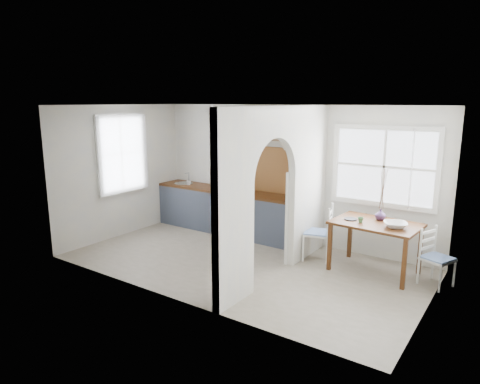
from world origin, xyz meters
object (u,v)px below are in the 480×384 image
Objects in this scene: vase at (380,214)px; dining_table at (374,247)px; chair_right at (438,258)px; kettle at (301,194)px; chair_left at (318,232)px.

dining_table is at bearing -89.74° from vase.
kettle is at bearing 105.33° from chair_right.
kettle is at bearing 175.60° from vase.
chair_right is (1.90, -0.01, -0.06)m from chair_left.
kettle reaches higher than dining_table.
vase is at bearing 94.74° from dining_table.
vase reaches higher than dining_table.
kettle is 1.48m from vase.
chair_left is 0.80m from kettle.
chair_left is 1.13× the size of chair_right.
dining_table is 5.06× the size of kettle.
dining_table is 0.98m from chair_left.
kettle reaches higher than chair_left.
chair_right is 1.05m from vase.
dining_table is 0.92m from chair_right.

